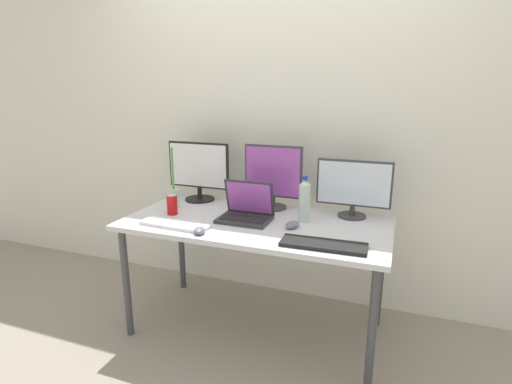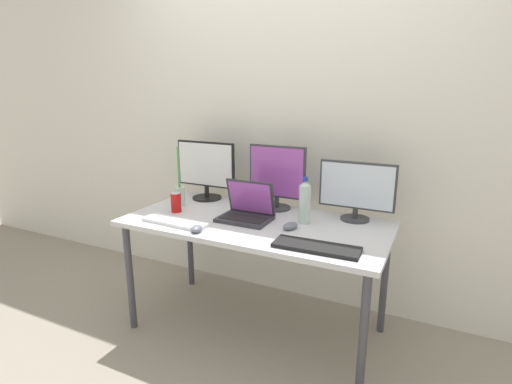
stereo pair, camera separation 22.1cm
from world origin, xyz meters
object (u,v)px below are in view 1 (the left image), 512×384
Objects in this scene: monitor_left at (199,170)px; bamboo_vase at (174,196)px; monitor_right at (354,187)px; keyboard_aux at (323,245)px; laptop_silver at (246,211)px; work_desk at (256,231)px; mouse_by_keyboard at (199,231)px; mouse_by_laptop at (292,225)px; soda_can_near_keyboard at (172,205)px; monitor_center at (273,176)px; water_bottle at (304,201)px; keyboard_main at (175,225)px.

monitor_left is 0.27m from bamboo_vase.
keyboard_aux is (-0.07, -0.53, -0.18)m from monitor_right.
work_desk is at bearing -3.95° from laptop_silver.
mouse_by_keyboard is 0.53m from mouse_by_laptop.
soda_can_near_keyboard is at bearing 167.26° from keyboard_aux.
soda_can_near_keyboard is at bearing -161.19° from mouse_by_laptop.
monitor_center reaches higher than water_bottle.
water_bottle is (0.03, 0.14, 0.11)m from mouse_by_laptop.
monitor_center reaches higher than keyboard_aux.
monitor_right is at bearing 17.65° from soda_can_near_keyboard.
work_desk is 3.49× the size of monitor_right.
work_desk is 0.39m from mouse_by_keyboard.
monitor_left reaches higher than keyboard_main.
bamboo_vase is at bearing -109.10° from monitor_left.
monitor_center is 1.05× the size of bamboo_vase.
soda_can_near_keyboard reaches higher than keyboard_aux.
mouse_by_laptop is 0.85× the size of soda_can_near_keyboard.
monitor_center is 0.45m from mouse_by_laptop.
bamboo_vase is (-0.20, 0.33, 0.07)m from keyboard_main.
work_desk is 3.76× the size of monitor_center.
work_desk is 17.10× the size of mouse_by_keyboard.
monitor_left is at bearing 70.90° from bamboo_vase.
monitor_center is 0.72m from keyboard_main.
monitor_center is 0.93× the size of monitor_right.
monitor_left is at bearing 148.78° from laptop_silver.
monitor_left reaches higher than soda_can_near_keyboard.
mouse_by_keyboard is at bearing -44.50° from bamboo_vase.
mouse_by_keyboard is at bearing -132.27° from mouse_by_laptop.
work_desk is 5.68× the size of water_bottle.
laptop_silver is (-0.60, -0.27, -0.14)m from monitor_right.
bamboo_vase reaches higher than work_desk.
mouse_by_keyboard is at bearing -37.53° from soda_can_near_keyboard.
water_bottle is (0.34, 0.09, 0.07)m from laptop_silver.
mouse_by_keyboard is at bearing -125.14° from work_desk.
monitor_center is at bearing 179.50° from monitor_right.
keyboard_aux is 0.41m from water_bottle.
keyboard_aux is at bearing -26.45° from laptop_silver.
monitor_left is 1.09× the size of keyboard_main.
water_bottle is (0.68, 0.35, 0.12)m from keyboard_main.
mouse_by_keyboard is 0.73× the size of soda_can_near_keyboard.
keyboard_main is 0.39m from bamboo_vase.
monitor_left is 0.71m from mouse_by_keyboard.
monitor_right is 1.13× the size of bamboo_vase.
monitor_center is at bearing 54.98° from keyboard_main.
work_desk is at bearing -28.44° from monitor_left.
work_desk is at bearing -161.30° from water_bottle.
monitor_left is 0.58m from laptop_silver.
keyboard_main is at bearing -144.52° from mouse_by_laptop.
monitor_right is 0.67m from laptop_silver.
monitor_right is at bearing 65.34° from mouse_by_laptop.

